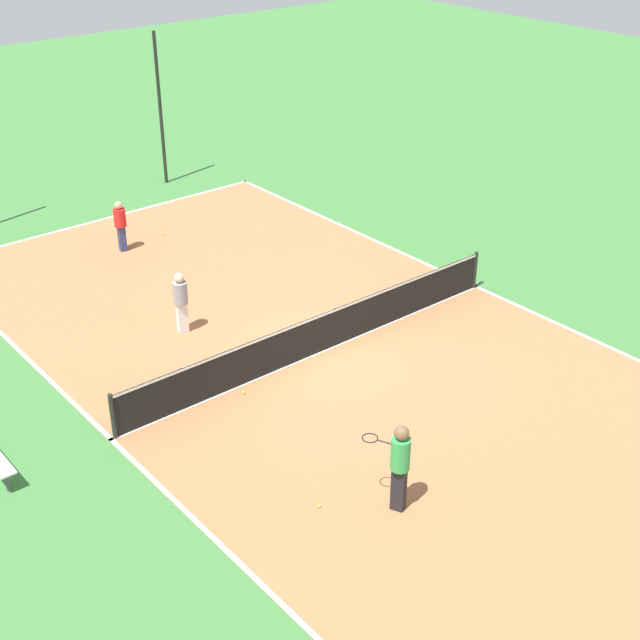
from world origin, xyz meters
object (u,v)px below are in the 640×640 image
object	(u,v)px
player_coach_red	(120,223)
tennis_ball_right_alley	(319,506)
player_far_green	(400,461)
tennis_ball_far_baseline	(163,234)
fence_post_back_right	(160,110)
player_baseline_gray	(181,299)
tennis_ball_midcourt	(243,393)
tennis_net	(320,332)

from	to	relation	value
player_coach_red	tennis_ball_right_alley	xyz separation A→B (m)	(-2.89, -12.84, -0.85)
player_far_green	tennis_ball_right_alley	distance (m)	1.79
tennis_ball_far_baseline	tennis_ball_right_alley	xyz separation A→B (m)	(-4.40, -13.09, 0.00)
player_far_green	fence_post_back_right	world-z (taller)	fence_post_back_right
player_baseline_gray	tennis_ball_midcourt	bearing A→B (deg)	-86.90
player_baseline_gray	tennis_ball_right_alley	size ratio (longest dim) A/B	23.84
player_far_green	tennis_ball_midcourt	distance (m)	5.09
player_far_green	tennis_ball_midcourt	size ratio (longest dim) A/B	27.13
player_baseline_gray	tennis_ball_far_baseline	world-z (taller)	player_baseline_gray
tennis_ball_midcourt	fence_post_back_right	xyz separation A→B (m)	(5.92, 13.24, 2.60)
player_baseline_gray	tennis_net	bearing A→B (deg)	-44.35
tennis_ball_far_baseline	tennis_ball_midcourt	bearing A→B (deg)	-109.91
tennis_ball_far_baseline	player_baseline_gray	bearing A→B (deg)	-115.96
player_far_green	player_coach_red	bearing A→B (deg)	-32.22
tennis_net	player_far_green	world-z (taller)	player_far_green
player_coach_red	player_far_green	distance (m)	13.89
player_far_green	tennis_ball_right_alley	world-z (taller)	player_far_green
tennis_ball_midcourt	tennis_ball_right_alley	bearing A→B (deg)	-105.55
tennis_ball_far_baseline	tennis_ball_right_alley	size ratio (longest dim) A/B	1.00
tennis_ball_midcourt	tennis_ball_far_baseline	bearing A→B (deg)	70.09
tennis_ball_far_baseline	player_far_green	bearing A→B (deg)	-103.18
player_far_green	tennis_ball_right_alley	size ratio (longest dim) A/B	27.13
player_baseline_gray	tennis_ball_right_alley	xyz separation A→B (m)	(-1.61, -7.37, -0.89)
tennis_net	tennis_ball_midcourt	distance (m)	2.58
player_baseline_gray	tennis_ball_right_alley	bearing A→B (deg)	-90.91
player_far_green	player_baseline_gray	xyz separation A→B (m)	(0.50, 8.30, -0.15)
tennis_ball_far_baseline	tennis_ball_right_alley	distance (m)	13.81
player_coach_red	player_far_green	size ratio (longest dim) A/B	0.85
tennis_ball_midcourt	tennis_ball_right_alley	xyz separation A→B (m)	(-1.13, -4.05, 0.00)
player_coach_red	tennis_ball_right_alley	distance (m)	13.19
player_coach_red	player_far_green	xyz separation A→B (m)	(-1.77, -13.77, 0.19)
tennis_ball_midcourt	player_coach_red	bearing A→B (deg)	78.67
tennis_ball_midcourt	tennis_ball_far_baseline	size ratio (longest dim) A/B	1.00
player_far_green	tennis_ball_far_baseline	size ratio (longest dim) A/B	27.13
player_far_green	tennis_ball_far_baseline	distance (m)	14.44
player_coach_red	tennis_ball_midcourt	size ratio (longest dim) A/B	22.93
tennis_ball_right_alley	fence_post_back_right	size ratio (longest dim) A/B	0.01
tennis_ball_right_alley	fence_post_back_right	bearing A→B (deg)	67.83
player_far_green	tennis_ball_midcourt	bearing A→B (deg)	-25.01
tennis_net	tennis_ball_right_alley	bearing A→B (deg)	-129.64
tennis_net	fence_post_back_right	bearing A→B (deg)	75.20
tennis_ball_midcourt	fence_post_back_right	bearing A→B (deg)	65.91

